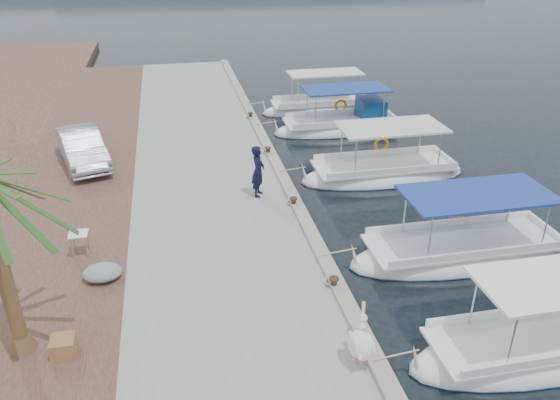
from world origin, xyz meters
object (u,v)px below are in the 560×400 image
object	(u,v)px
fishing_caique_e	(321,109)
pelican	(361,343)
fishing_caique_c	(383,174)
fishing_caique_a	(540,351)
fishing_caique_d	(342,127)
fishing_caique_b	(462,253)
parked_car	(82,147)
fisherman	(258,171)

from	to	relation	value
fishing_caique_e	pelican	world-z (taller)	fishing_caique_e
fishing_caique_c	fishing_caique_e	bearing A→B (deg)	90.98
fishing_caique_e	pelican	xyz separation A→B (m)	(-4.57, -19.85, 0.94)
fishing_caique_e	fishing_caique_a	bearing A→B (deg)	-89.84
fishing_caique_a	pelican	bearing A→B (deg)	178.17
fishing_caique_d	fishing_caique_c	bearing A→B (deg)	-90.59
fishing_caique_b	parked_car	bearing A→B (deg)	143.87
fishing_caique_e	parked_car	distance (m)	13.71
fisherman	parked_car	distance (m)	7.98
parked_car	fishing_caique_b	bearing A→B (deg)	-52.50
parked_car	pelican	bearing A→B (deg)	-77.20
fishing_caique_b	pelican	bearing A→B (deg)	-138.70
fishing_caique_d	parked_car	xyz separation A→B (m)	(-12.27, -3.10, 1.03)
fishing_caique_c	fishing_caique_b	bearing A→B (deg)	-88.06
fishing_caique_c	pelican	bearing A→B (deg)	-113.93
fishing_caique_d	pelican	distance (m)	17.21
fishing_caique_c	fisherman	xyz separation A→B (m)	(-5.55, -1.64, 1.34)
pelican	fishing_caique_e	bearing A→B (deg)	77.04
fishing_caique_b	parked_car	world-z (taller)	fishing_caique_b
fishing_caique_b	parked_car	size ratio (longest dim) A/B	1.71
fishing_caique_b	fishing_caique_c	xyz separation A→B (m)	(-0.21, 6.31, 0.00)
fishing_caique_a	fishing_caique_c	bearing A→B (deg)	89.46
fishing_caique_a	fisherman	xyz separation A→B (m)	(-5.45, 9.16, 1.34)
fishing_caique_a	fishing_caique_b	world-z (taller)	same
fishing_caique_b	fishing_caique_e	world-z (taller)	same
fishing_caique_d	fishing_caique_e	size ratio (longest dim) A/B	1.03
fishing_caique_b	fishing_caique_d	world-z (taller)	same
fishing_caique_c	parked_car	distance (m)	12.56
fisherman	parked_car	xyz separation A→B (m)	(-6.65, 4.39, -0.24)
fishing_caique_a	fishing_caique_b	size ratio (longest dim) A/B	0.92
fishing_caique_a	fishing_caique_e	xyz separation A→B (m)	(-0.06, 20.00, 0.00)
fishing_caique_b	pelican	world-z (taller)	fishing_caique_b
fishing_caique_d	fishing_caique_e	bearing A→B (deg)	93.74
fishing_caique_d	fisherman	bearing A→B (deg)	-126.83
pelican	parked_car	bearing A→B (deg)	119.17
fishing_caique_d	pelican	xyz separation A→B (m)	(-4.78, -16.51, 0.87)
fishing_caique_a	fishing_caique_e	bearing A→B (deg)	90.16
fishing_caique_a	fishing_caique_b	xyz separation A→B (m)	(0.32, 4.49, -0.00)
fishing_caique_a	fishing_caique_b	distance (m)	4.50
fishing_caique_b	fishing_caique_c	world-z (taller)	same
fisherman	parked_car	bearing A→B (deg)	77.51
pelican	fishing_caique_a	bearing A→B (deg)	-1.83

